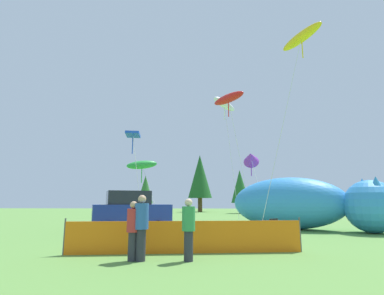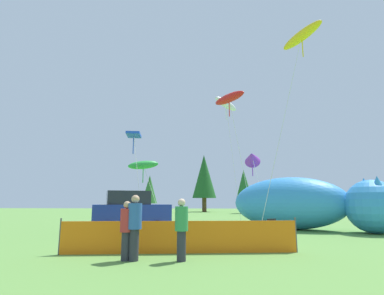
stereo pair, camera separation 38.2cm
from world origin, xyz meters
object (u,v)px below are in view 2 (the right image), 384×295
at_px(kite_blue_box, 134,136).
at_px(spectator_in_green_shirt, 135,224).
at_px(folding_chair, 274,228).
at_px(spectator_in_grey_shirt, 181,227).
at_px(spectator_in_red_shirt, 126,228).
at_px(parked_car, 130,212).
at_px(kite_green_fish, 143,165).
at_px(kite_white_ghost, 226,104).
at_px(inflatable_cat, 305,205).
at_px(kite_red_lizard, 229,98).
at_px(kite_purple_delta, 252,158).
at_px(kite_yellow_hero, 302,36).

bearing_deg(kite_blue_box, spectator_in_green_shirt, -73.36).
distance_m(folding_chair, spectator_in_grey_shirt, 5.64).
xyz_separation_m(spectator_in_grey_shirt, spectator_in_green_shirt, (-1.32, -0.06, 0.05)).
xyz_separation_m(folding_chair, spectator_in_red_shirt, (-4.90, -4.57, 0.37)).
bearing_deg(parked_car, kite_green_fish, 75.06).
relative_size(folding_chair, spectator_in_red_shirt, 0.56).
xyz_separation_m(kite_white_ghost, kite_green_fish, (-6.17, -1.89, -5.11)).
xyz_separation_m(inflatable_cat, kite_green_fish, (-10.42, 3.31, 2.84)).
bearing_deg(kite_red_lizard, kite_white_ghost, 91.65).
relative_size(kite_red_lizard, kite_purple_delta, 1.66).
height_order(parked_car, folding_chair, parked_car).
height_order(parked_car, spectator_in_green_shirt, parked_car).
distance_m(spectator_in_green_shirt, kite_white_ghost, 17.30).
distance_m(inflatable_cat, spectator_in_green_shirt, 12.12).
bearing_deg(kite_yellow_hero, kite_white_ghost, 120.95).
distance_m(parked_car, spectator_in_green_shirt, 7.82).
xyz_separation_m(spectator_in_grey_shirt, spectator_in_red_shirt, (-1.55, -0.05, -0.04)).
bearing_deg(parked_car, kite_white_ghost, 30.83).
bearing_deg(kite_blue_box, spectator_in_grey_shirt, -66.89).
height_order(kite_blue_box, kite_red_lizard, kite_red_lizard).
xyz_separation_m(spectator_in_red_shirt, kite_red_lizard, (3.46, 11.26, 7.70)).
xyz_separation_m(folding_chair, kite_red_lizard, (-1.44, 6.69, 8.07)).
bearing_deg(folding_chair, spectator_in_green_shirt, -82.48).
bearing_deg(folding_chair, parked_car, -149.50).
bearing_deg(inflatable_cat, spectator_in_grey_shirt, -93.43).
bearing_deg(spectator_in_green_shirt, spectator_in_red_shirt, 177.94).
distance_m(folding_chair, inflatable_cat, 5.78).
distance_m(spectator_in_grey_shirt, kite_green_fish, 13.98).
relative_size(inflatable_cat, kite_yellow_hero, 0.76).
bearing_deg(spectator_in_grey_shirt, kite_red_lizard, 80.32).
height_order(kite_red_lizard, kite_green_fish, kite_red_lizard).
xyz_separation_m(kite_yellow_hero, kite_blue_box, (-10.44, 2.66, -5.11)).
bearing_deg(kite_purple_delta, kite_blue_box, -164.98).
bearing_deg(kite_blue_box, kite_yellow_hero, -14.27).
xyz_separation_m(parked_car, spectator_in_green_shirt, (2.30, -7.47, -0.08)).
xyz_separation_m(spectator_in_green_shirt, kite_white_ghost, (3.12, 14.81, 8.38)).
xyz_separation_m(folding_chair, spectator_in_green_shirt, (-4.67, -4.58, 0.46)).
bearing_deg(inflatable_cat, kite_yellow_hero, -63.20).
xyz_separation_m(spectator_in_grey_shirt, kite_red_lizard, (1.91, 11.21, 7.66)).
bearing_deg(folding_chair, kite_green_fish, -174.19).
height_order(parked_car, kite_green_fish, kite_green_fish).
bearing_deg(inflatable_cat, kite_purple_delta, 159.47).
distance_m(parked_car, inflatable_cat, 9.92).
bearing_deg(spectator_in_red_shirt, kite_white_ghost, 77.21).
bearing_deg(kite_blue_box, kite_white_ghost, 34.61).
relative_size(parked_car, kite_white_ghost, 0.44).
relative_size(kite_red_lizard, kite_white_ghost, 0.89).
distance_m(folding_chair, kite_yellow_hero, 11.29).
height_order(folding_chair, kite_blue_box, kite_blue_box).
bearing_deg(parked_car, spectator_in_grey_shirt, -86.67).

